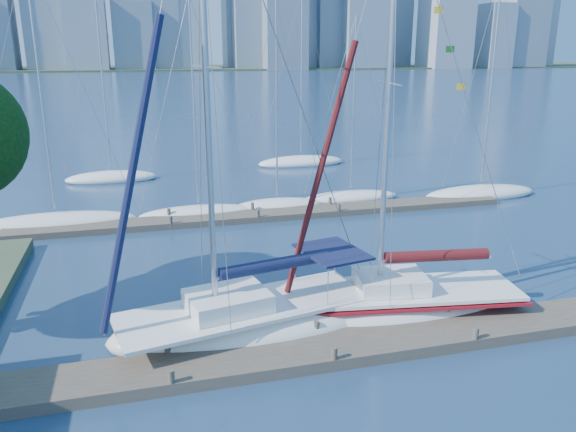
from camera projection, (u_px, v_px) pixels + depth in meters
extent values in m
plane|color=navy|center=(325.00, 356.00, 18.49)|extent=(700.00, 700.00, 0.00)
cube|color=#463C33|center=(325.00, 350.00, 18.43)|extent=(26.00, 2.00, 0.40)
cube|color=#463C33|center=(272.00, 215.00, 33.75)|extent=(30.00, 1.80, 0.36)
cube|color=#38472D|center=(143.00, 69.00, 314.95)|extent=(800.00, 100.00, 1.50)
ellipsoid|color=white|center=(247.00, 328.00, 19.78)|extent=(10.00, 4.95, 1.68)
cube|color=white|center=(246.00, 307.00, 19.56)|extent=(9.26, 4.57, 0.13)
cube|color=white|center=(228.00, 301.00, 19.17)|extent=(3.04, 2.53, 0.62)
cylinder|color=silver|center=(207.00, 92.00, 16.99)|extent=(0.20, 0.20, 14.66)
cylinder|color=silver|center=(276.00, 267.00, 19.69)|extent=(4.47, 1.00, 0.11)
cylinder|color=#101936|center=(276.00, 265.00, 19.65)|extent=(4.18, 1.26, 0.45)
cube|color=#101936|center=(332.00, 252.00, 20.60)|extent=(2.50, 3.01, 0.09)
ellipsoid|color=white|center=(405.00, 308.00, 21.35)|extent=(9.38, 4.24, 1.59)
cube|color=white|center=(406.00, 290.00, 21.14)|extent=(8.69, 3.91, 0.13)
cube|color=white|center=(390.00, 281.00, 20.97)|extent=(2.79, 2.27, 0.58)
cylinder|color=silver|center=(388.00, 104.00, 19.06)|extent=(0.19, 0.19, 13.73)
cylinder|color=silver|center=(436.00, 258.00, 20.92)|extent=(4.26, 0.73, 0.11)
cylinder|color=#501115|center=(437.00, 256.00, 20.89)|extent=(3.96, 0.99, 0.42)
cube|color=maroon|center=(406.00, 294.00, 21.19)|extent=(8.89, 4.06, 0.11)
ellipsoid|color=white|center=(57.00, 223.00, 32.03)|extent=(8.83, 2.36, 1.17)
cylinder|color=silver|center=(40.00, 88.00, 29.90)|extent=(0.13, 0.13, 13.36)
ellipsoid|color=white|center=(199.00, 213.00, 34.03)|extent=(7.44, 3.79, 0.98)
cylinder|color=silver|center=(194.00, 103.00, 32.16)|extent=(0.11, 0.11, 11.81)
ellipsoid|color=white|center=(277.00, 206.00, 35.53)|extent=(6.00, 2.26, 1.01)
cylinder|color=silver|center=(277.00, 102.00, 33.69)|extent=(0.11, 0.11, 11.54)
ellipsoid|color=white|center=(351.00, 198.00, 37.64)|extent=(6.81, 2.59, 0.97)
cylinder|color=silver|center=(354.00, 105.00, 35.89)|extent=(0.11, 0.11, 10.92)
ellipsoid|color=white|center=(480.00, 194.00, 38.46)|extent=(8.55, 5.10, 1.21)
cylinder|color=silver|center=(492.00, 80.00, 36.30)|extent=(0.13, 0.13, 13.52)
ellipsoid|color=white|center=(112.00, 178.00, 43.23)|extent=(7.00, 2.90, 1.16)
cylinder|color=silver|center=(103.00, 87.00, 41.28)|extent=(0.13, 0.13, 12.07)
ellipsoid|color=white|center=(301.00, 162.00, 49.27)|extent=(7.77, 2.86, 1.23)
cylinder|color=silver|center=(302.00, 73.00, 47.12)|extent=(0.13, 0.13, 13.39)
cube|color=#98A8B6|center=(46.00, 36.00, 288.55)|extent=(15.32, 17.61, 33.98)
cube|color=gray|center=(87.00, 33.00, 271.01)|extent=(19.16, 19.81, 35.39)
cube|color=slate|center=(133.00, 37.00, 278.40)|extent=(19.22, 16.86, 32.73)
cube|color=#98A8B6|center=(312.00, 17.00, 306.52)|extent=(13.79, 17.11, 54.14)
cube|color=gray|center=(365.00, 13.00, 298.00)|extent=(24.11, 18.80, 58.07)
cube|color=slate|center=(394.00, 23.00, 334.54)|extent=(16.23, 17.52, 50.47)
cube|color=#98A8B6|center=(446.00, 26.00, 311.08)|extent=(23.02, 23.94, 45.96)
cube|color=gray|center=(492.00, 36.00, 320.28)|extent=(15.11, 21.38, 34.98)
cube|color=#98A8B6|center=(540.00, 6.00, 347.46)|extent=(16.06, 17.08, 72.40)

